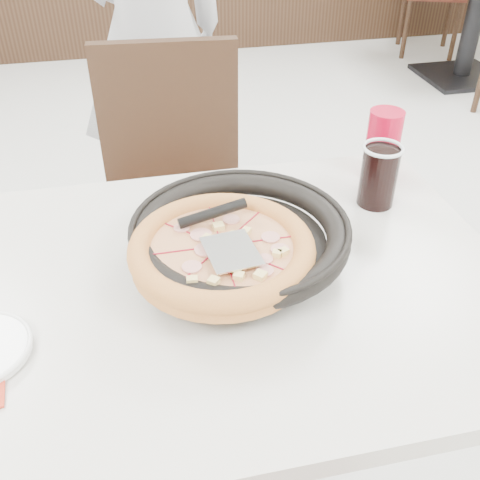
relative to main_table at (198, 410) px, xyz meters
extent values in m
plane|color=#ACACA7|center=(0.15, 0.23, -0.38)|extent=(7.00, 7.00, 0.00)
cylinder|color=black|center=(0.05, 0.01, 0.39)|extent=(0.13, 0.13, 0.04)
cylinder|color=black|center=(0.10, 0.04, 0.42)|extent=(0.34, 0.34, 0.01)
cylinder|color=#CB8442|center=(0.06, -0.01, 0.44)|extent=(0.34, 0.34, 0.02)
cube|color=silver|center=(0.07, -0.05, 0.47)|extent=(0.10, 0.12, 0.00)
cylinder|color=black|center=(0.44, 0.18, 0.44)|extent=(0.08, 0.08, 0.13)
cylinder|color=#AD0723|center=(0.50, 0.30, 0.45)|extent=(0.08, 0.08, 0.16)
imported|color=#B4B4B9|center=(0.05, 1.22, 0.47)|extent=(0.73, 0.61, 1.70)
camera|label=1|loc=(-0.08, -0.79, 1.04)|focal=42.00mm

